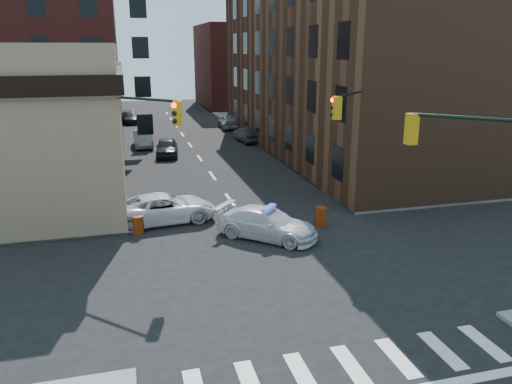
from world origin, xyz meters
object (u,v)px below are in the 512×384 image
pickup (164,208)px  barrel_road (321,217)px  police_car (267,224)px  parked_car_enear (247,135)px  parked_car_wfar (143,139)px  pedestrian_a (105,201)px  barricade_nw_a (84,225)px  pedestrian_b (0,204)px  barrel_bank (138,225)px  parked_car_wnear (167,147)px

pickup → barrel_road: 8.13m
police_car → parked_car_enear: police_car is taller
parked_car_wfar → parked_car_enear: parked_car_wfar is taller
police_car → parked_car_enear: size_ratio=1.15×
pedestrian_a → barrel_road: 11.32m
parked_car_enear → barricade_nw_a: size_ratio=3.83×
pedestrian_a → pedestrian_b: bearing=-152.9°
pickup → barrel_bank: (-1.39, -1.47, -0.29)m
barricade_nw_a → pedestrian_a: bearing=68.9°
police_car → barrel_bank: 6.31m
parked_car_wnear → barricade_nw_a: size_ratio=3.93×
pickup → parked_car_wfar: size_ratio=1.18×
parked_car_wfar → pedestrian_a: size_ratio=2.54×
parked_car_enear → pedestrian_a: pedestrian_a is taller
police_car → pickup: (-4.55, 3.58, 0.03)m
pedestrian_b → pedestrian_a: bearing=-7.0°
pedestrian_a → barricade_nw_a: size_ratio=1.60×
pickup → parked_car_wfar: (-0.13, 21.14, 0.00)m
parked_car_wfar → parked_car_enear: bearing=-1.4°
barrel_road → parked_car_wfar: bearing=108.1°
parked_car_wnear → parked_car_wfar: 4.93m
pedestrian_a → barrel_bank: bearing=-21.0°
pickup → parked_car_enear: 23.11m
parked_car_enear → pedestrian_b: size_ratio=2.51×
barrel_road → police_car: bearing=-164.6°
pedestrian_b → barrel_bank: (6.84, -3.53, -0.55)m
barrel_bank → barricade_nw_a: barricade_nw_a is taller
parked_car_enear → barrel_road: (-1.96, -23.74, -0.20)m
pickup → parked_car_enear: pickup is taller
police_car → pickup: bearing=92.9°
parked_car_enear → barricade_nw_a: parked_car_enear is taller
police_car → parked_car_wnear: size_ratio=1.12×
parked_car_wfar → parked_car_enear: (9.74, -0.12, -0.04)m
barricade_nw_a → parked_car_wfar: bearing=82.8°
parked_car_wfar → barrel_bank: (-1.26, -22.61, -0.29)m
pickup → pedestrian_b: bearing=69.0°
parked_car_enear → barrel_bank: (-11.00, -22.49, -0.25)m
pedestrian_b → barrel_road: bearing=-13.5°
police_car → parked_car_enear: bearing=29.5°
pickup → pedestrian_a: pedestrian_a is taller
barricade_nw_a → parked_car_enear: bearing=61.1°
police_car → pedestrian_a: pedestrian_a is taller
pickup → police_car: bearing=-135.2°
pickup → parked_car_wfar: bearing=-6.6°
barrel_road → barricade_nw_a: bearing=172.0°
pickup → barrel_bank: bearing=129.7°
pickup → parked_car_enear: (9.61, 21.02, -0.04)m
parked_car_wnear → parked_car_enear: (8.00, 4.50, -0.04)m
parked_car_wnear → pedestrian_a: size_ratio=2.47×
pedestrian_a → pedestrian_b: pedestrian_a is taller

